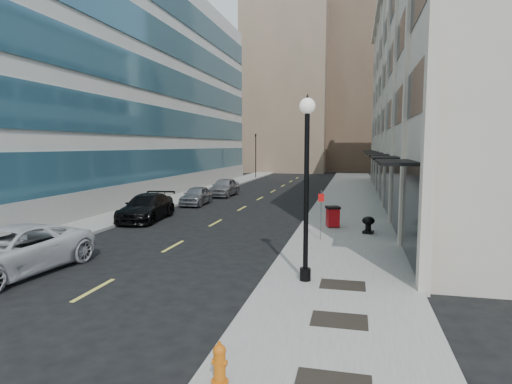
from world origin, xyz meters
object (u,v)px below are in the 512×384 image
at_px(fire_hydrant, 220,363).
at_px(car_black_pickup, 147,207).
at_px(urn_planter, 368,223).
at_px(traffic_signal, 256,137).
at_px(car_white_van, 9,252).
at_px(lamppost, 307,173).
at_px(car_silver_sedan, 196,196).
at_px(car_grey_sedan, 224,187).
at_px(sign_post, 321,208).
at_px(trash_bin, 333,216).

bearing_deg(fire_hydrant, car_black_pickup, 123.19).
relative_size(car_black_pickup, urn_planter, 6.34).
bearing_deg(traffic_signal, car_white_van, -87.78).
bearing_deg(fire_hydrant, lamppost, 84.47).
bearing_deg(urn_planter, car_silver_sedan, 144.74).
bearing_deg(fire_hydrant, car_grey_sedan, 109.09).
distance_m(car_silver_sedan, car_grey_sedan, 6.01).
distance_m(traffic_signal, car_grey_sedan, 21.66).
bearing_deg(lamppost, sign_post, 90.00).
bearing_deg(car_grey_sedan, fire_hydrant, -72.16).
relative_size(car_white_van, fire_hydrant, 7.57).
xyz_separation_m(car_black_pickup, fire_hydrant, (9.95, -16.41, -0.25)).
height_order(car_silver_sedan, lamppost, lamppost).
bearing_deg(lamppost, urn_planter, 74.96).
relative_size(car_white_van, lamppost, 1.02).
distance_m(car_grey_sedan, fire_hydrant, 30.78).
xyz_separation_m(car_black_pickup, car_silver_sedan, (0.53, 7.00, -0.08)).
bearing_deg(car_white_van, trash_bin, 51.79).
xyz_separation_m(lamppost, urn_planter, (2.20, 8.19, -2.99)).
height_order(car_black_pickup, lamppost, lamppost).
bearing_deg(car_black_pickup, trash_bin, -7.98).
bearing_deg(car_grey_sedan, urn_planter, -50.02).
bearing_deg(urn_planter, trash_bin, 144.72).
height_order(lamppost, urn_planter, lamppost).
height_order(car_silver_sedan, car_grey_sedan, car_grey_sedan).
xyz_separation_m(traffic_signal, lamppost, (11.90, -44.00, -2.06)).
height_order(car_black_pickup, car_silver_sedan, car_black_pickup).
height_order(fire_hydrant, lamppost, lamppost).
distance_m(trash_bin, sign_post, 3.34).
bearing_deg(trash_bin, sign_post, -114.97).
height_order(car_white_van, car_black_pickup, car_white_van).
relative_size(car_grey_sedan, urn_planter, 5.52).
relative_size(car_black_pickup, sign_post, 2.36).
height_order(car_white_van, fire_hydrant, car_white_van).
xyz_separation_m(car_black_pickup, urn_planter, (12.99, -1.81, -0.12)).
height_order(car_black_pickup, sign_post, sign_post).
xyz_separation_m(car_white_van, trash_bin, (10.54, 10.77, -0.09)).
relative_size(traffic_signal, car_silver_sedan, 1.68).
relative_size(traffic_signal, urn_planter, 8.16).
relative_size(trash_bin, sign_post, 0.49).
distance_m(car_black_pickup, urn_planter, 13.12).
bearing_deg(trash_bin, car_grey_sedan, 109.23).
bearing_deg(urn_planter, car_grey_sedan, 129.28).
height_order(car_black_pickup, trash_bin, car_black_pickup).
xyz_separation_m(car_grey_sedan, fire_hydrant, (9.07, -29.41, -0.27)).
bearing_deg(car_grey_sedan, car_silver_sedan, -92.62).
relative_size(trash_bin, urn_planter, 1.32).
relative_size(fire_hydrant, lamppost, 0.13).
bearing_deg(trash_bin, lamppost, -110.41).
distance_m(car_white_van, urn_planter, 15.57).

